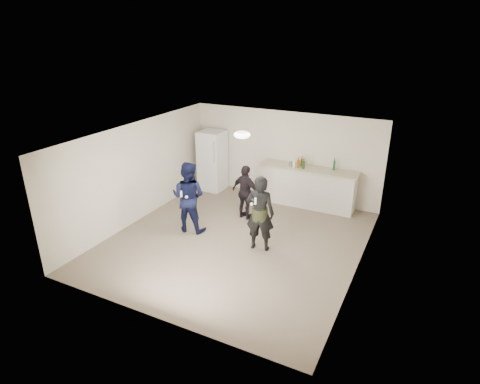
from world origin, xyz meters
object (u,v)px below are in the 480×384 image
at_px(counter, 307,188).
at_px(woman, 260,213).
at_px(man, 188,197).
at_px(fridge, 212,161).
at_px(shaker, 291,164).
at_px(spectator, 246,192).

distance_m(counter, woman, 2.77).
bearing_deg(man, counter, -135.84).
bearing_deg(counter, fridge, -178.64).
height_order(man, woman, man).
bearing_deg(shaker, man, -122.65).
distance_m(shaker, man, 3.04).
bearing_deg(man, shaker, -130.41).
bearing_deg(woman, shaker, -93.93).
bearing_deg(counter, man, -128.08).
relative_size(shaker, man, 0.10).
xyz_separation_m(counter, shaker, (-0.46, -0.13, 0.65)).
xyz_separation_m(fridge, shaker, (2.49, -0.06, 0.28)).
xyz_separation_m(counter, man, (-2.09, -2.67, 0.34)).
relative_size(counter, spectator, 1.82).
bearing_deg(woman, fridge, -53.86).
distance_m(fridge, spectator, 2.29).
bearing_deg(shaker, counter, 15.51).
relative_size(counter, shaker, 15.29).
distance_m(counter, shaker, 0.81).
distance_m(fridge, woman, 3.83).
xyz_separation_m(shaker, woman, (0.26, -2.61, -0.31)).
height_order(counter, woman, woman).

